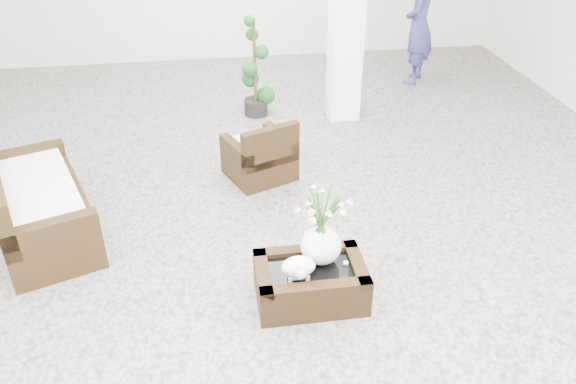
{
  "coord_description": "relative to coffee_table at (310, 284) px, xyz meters",
  "views": [
    {
      "loc": [
        -0.67,
        -4.49,
        3.36
      ],
      "look_at": [
        0.0,
        -0.1,
        0.62
      ],
      "focal_mm": 36.37,
      "sensor_mm": 36.0,
      "label": 1
    }
  ],
  "objects": [
    {
      "name": "ground",
      "position": [
        -0.08,
        0.83,
        -0.16
      ],
      "size": [
        11.0,
        11.0,
        0.0
      ],
      "primitive_type": "plane",
      "color": "gray",
      "rests_on": "ground"
    },
    {
      "name": "coffee_table",
      "position": [
        0.0,
        0.0,
        0.0
      ],
      "size": [
        0.9,
        0.6,
        0.31
      ],
      "primitive_type": "cube",
      "color": "#31200E",
      "rests_on": "ground"
    },
    {
      "name": "sheep_figurine",
      "position": [
        -0.12,
        -0.1,
        0.26
      ],
      "size": [
        0.28,
        0.23,
        0.21
      ],
      "primitive_type": "ellipsoid",
      "color": "white",
      "rests_on": "coffee_table"
    },
    {
      "name": "planter_narcissus",
      "position": [
        0.1,
        0.1,
        0.56
      ],
      "size": [
        0.44,
        0.44,
        0.8
      ],
      "primitive_type": null,
      "color": "white",
      "rests_on": "coffee_table"
    },
    {
      "name": "tealight",
      "position": [
        0.3,
        0.02,
        0.17
      ],
      "size": [
        0.04,
        0.04,
        0.03
      ],
      "primitive_type": "cylinder",
      "color": "white",
      "rests_on": "coffee_table"
    },
    {
      "name": "armchair",
      "position": [
        -0.19,
        2.12,
        0.2
      ],
      "size": [
        0.86,
        0.85,
        0.71
      ],
      "primitive_type": "cube",
      "rotation": [
        0.0,
        0.0,
        3.54
      ],
      "color": "#31200E",
      "rests_on": "ground"
    },
    {
      "name": "loveseat",
      "position": [
        -2.39,
        1.31,
        0.28
      ],
      "size": [
        1.31,
        1.82,
        0.88
      ],
      "primitive_type": "cube",
      "rotation": [
        0.0,
        0.0,
        1.92
      ],
      "color": "#31200E",
      "rests_on": "ground"
    },
    {
      "name": "topiary",
      "position": [
        -0.05,
        3.85,
        0.52
      ],
      "size": [
        0.36,
        0.36,
        1.36
      ],
      "primitive_type": null,
      "color": "#133C15",
      "rests_on": "ground"
    },
    {
      "name": "shopper",
      "position": [
        2.55,
        4.75,
        0.74
      ],
      "size": [
        0.71,
        0.79,
        1.8
      ],
      "primitive_type": "imported",
      "rotation": [
        0.0,
        0.0,
        -2.11
      ],
      "color": "navy",
      "rests_on": "ground"
    }
  ]
}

